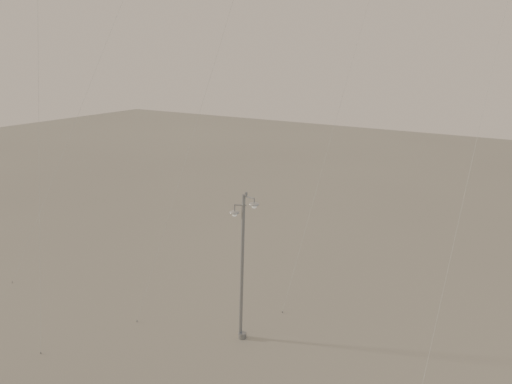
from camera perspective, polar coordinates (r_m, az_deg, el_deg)
The scene contains 2 objects.
ground at distance 30.56m, azimuth -8.16°, elevation -15.49°, with size 160.00×160.00×0.00m, color gray.
street_lamp at distance 29.55m, azimuth -1.35°, elevation -7.08°, with size 1.58×0.69×8.11m.
Camera 1 is at (17.60, -19.77, 15.29)m, focal length 40.00 mm.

